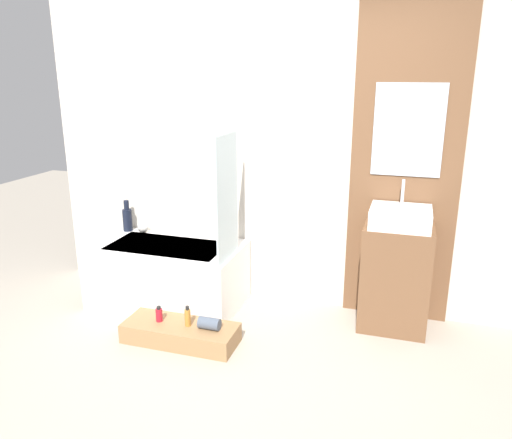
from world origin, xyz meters
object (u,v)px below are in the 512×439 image
at_px(bathtub, 169,274).
at_px(bottle_soap_secondary, 188,317).
at_px(vase_tall_dark, 127,218).
at_px(wooden_step_bench, 181,333).
at_px(vase_round_light, 143,227).
at_px(sink, 400,217).
at_px(bottle_soap_primary, 159,314).

relative_size(bathtub, bottle_soap_secondary, 8.00).
xyz_separation_m(bathtub, vase_tall_dark, (-0.54, 0.27, 0.38)).
bearing_deg(wooden_step_bench, bathtub, 123.57).
xyz_separation_m(bathtub, bottle_soap_secondary, (0.45, -0.59, -0.05)).
distance_m(bathtub, vase_round_light, 0.56).
bearing_deg(vase_tall_dark, sink, -3.02).
bearing_deg(bottle_soap_secondary, vase_round_light, 134.43).
xyz_separation_m(wooden_step_bench, bottle_soap_primary, (-0.17, 0.00, 0.13)).
height_order(sink, bottle_soap_secondary, sink).
relative_size(wooden_step_bench, sink, 1.94).
bearing_deg(bottle_soap_secondary, vase_tall_dark, 139.30).
height_order(vase_round_light, bottle_soap_secondary, vase_round_light).
height_order(sink, bottle_soap_primary, sink).
bearing_deg(bottle_soap_primary, vase_round_light, 124.98).
distance_m(sink, bottle_soap_secondary, 1.76).
xyz_separation_m(sink, vase_tall_dark, (-2.44, 0.13, -0.26)).
distance_m(wooden_step_bench, vase_tall_dark, 1.39).
xyz_separation_m(bathtub, sink, (1.90, 0.14, 0.64)).
bearing_deg(wooden_step_bench, vase_tall_dark, 137.39).
distance_m(vase_tall_dark, vase_round_light, 0.18).
bearing_deg(vase_tall_dark, vase_round_light, -3.10).
relative_size(vase_tall_dark, bottle_soap_primary, 2.40).
xyz_separation_m(bathtub, wooden_step_bench, (0.39, -0.59, -0.20)).
height_order(wooden_step_bench, vase_tall_dark, vase_tall_dark).
relative_size(wooden_step_bench, bottle_soap_primary, 7.10).
distance_m(sink, vase_tall_dark, 2.45).
relative_size(bathtub, vase_tall_dark, 4.35).
height_order(bottle_soap_primary, bottle_soap_secondary, bottle_soap_secondary).
distance_m(wooden_step_bench, sink, 1.87).
bearing_deg(sink, vase_round_light, 176.99).
height_order(wooden_step_bench, sink, sink).
height_order(sink, vase_tall_dark, sink).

